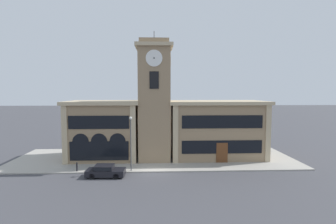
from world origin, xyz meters
name	(u,v)px	position (x,y,z in m)	size (l,w,h in m)	color
ground_plane	(154,173)	(0.00, 0.00, 0.00)	(300.00, 300.00, 0.00)	#424247
sidewalk_kerb	(155,158)	(0.00, 6.34, 0.07)	(38.63, 12.67, 0.15)	#A39E93
clock_tower	(154,101)	(0.00, 5.64, 8.19)	(4.89, 4.89, 17.48)	#937A5B
town_hall_left_wing	(104,130)	(-7.08, 7.07, 4.11)	(10.07, 7.82, 8.16)	#937A5B
town_hall_right_wing	(216,129)	(8.86, 7.08, 4.10)	(13.62, 7.82, 8.14)	#937A5B
parked_car_near	(105,171)	(-5.43, -1.20, 0.69)	(4.29, 2.02, 1.31)	black
street_lamp	(131,136)	(-2.72, 0.43, 4.29)	(0.36, 0.36, 6.41)	#4C4C51
bollard	(77,167)	(-9.06, 0.52, 0.67)	(0.18, 0.18, 1.06)	black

